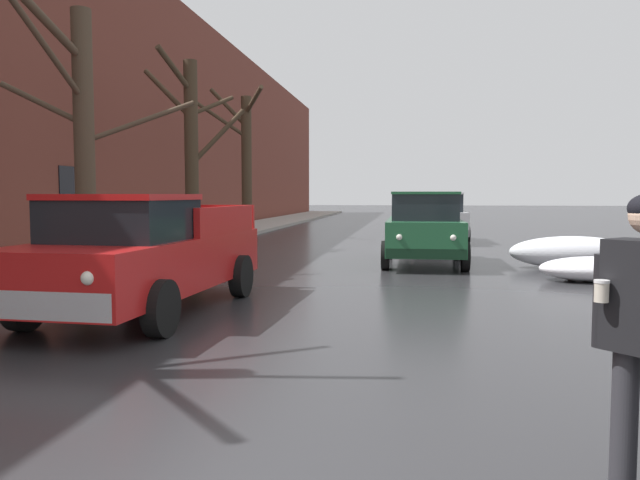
{
  "coord_description": "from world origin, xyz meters",
  "views": [
    {
      "loc": [
        1.54,
        -2.48,
        1.75
      ],
      "look_at": [
        0.02,
        7.99,
        0.98
      ],
      "focal_mm": 35.09,
      "sensor_mm": 36.0,
      "label": 1
    }
  ],
  "objects_px": {
    "suv_green_parked_kerbside_close": "(424,225)",
    "pickup_truck_red_approaching_near_lane": "(143,254)",
    "suv_grey_parked_far_down_block": "(423,211)",
    "bare_tree_far_down_block": "(245,159)",
    "bare_tree_mid_block": "(191,147)",
    "suv_silver_parked_kerbside_mid": "(436,215)",
    "bare_tree_second_along_sidewalk": "(81,134)"
  },
  "relations": [
    {
      "from": "bare_tree_far_down_block",
      "to": "pickup_truck_red_approaching_near_lane",
      "type": "xyz_separation_m",
      "value": [
        2.72,
        -15.88,
        -2.28
      ]
    },
    {
      "from": "bare_tree_second_along_sidewalk",
      "to": "suv_silver_parked_kerbside_mid",
      "type": "height_order",
      "value": "bare_tree_second_along_sidewalk"
    },
    {
      "from": "bare_tree_mid_block",
      "to": "pickup_truck_red_approaching_near_lane",
      "type": "relative_size",
      "value": 1.12
    },
    {
      "from": "bare_tree_second_along_sidewalk",
      "to": "suv_green_parked_kerbside_close",
      "type": "height_order",
      "value": "bare_tree_second_along_sidewalk"
    },
    {
      "from": "suv_grey_parked_far_down_block",
      "to": "suv_green_parked_kerbside_close",
      "type": "bearing_deg",
      "value": -90.94
    },
    {
      "from": "bare_tree_far_down_block",
      "to": "bare_tree_second_along_sidewalk",
      "type": "bearing_deg",
      "value": -89.81
    },
    {
      "from": "bare_tree_far_down_block",
      "to": "suv_green_parked_kerbside_close",
      "type": "xyz_separation_m",
      "value": [
        6.96,
        -8.7,
        -2.18
      ]
    },
    {
      "from": "suv_grey_parked_far_down_block",
      "to": "suv_silver_parked_kerbside_mid",
      "type": "bearing_deg",
      "value": -86.07
    },
    {
      "from": "suv_grey_parked_far_down_block",
      "to": "bare_tree_mid_block",
      "type": "bearing_deg",
      "value": -123.66
    },
    {
      "from": "bare_tree_far_down_block",
      "to": "suv_silver_parked_kerbside_mid",
      "type": "bearing_deg",
      "value": -8.25
    },
    {
      "from": "bare_tree_far_down_block",
      "to": "suv_green_parked_kerbside_close",
      "type": "relative_size",
      "value": 1.4
    },
    {
      "from": "bare_tree_second_along_sidewalk",
      "to": "suv_green_parked_kerbside_close",
      "type": "relative_size",
      "value": 1.33
    },
    {
      "from": "pickup_truck_red_approaching_near_lane",
      "to": "bare_tree_far_down_block",
      "type": "bearing_deg",
      "value": 99.73
    },
    {
      "from": "bare_tree_far_down_block",
      "to": "suv_grey_parked_far_down_block",
      "type": "height_order",
      "value": "bare_tree_far_down_block"
    },
    {
      "from": "bare_tree_second_along_sidewalk",
      "to": "bare_tree_far_down_block",
      "type": "xyz_separation_m",
      "value": [
        -0.04,
        12.72,
        0.19
      ]
    },
    {
      "from": "suv_grey_parked_far_down_block",
      "to": "bare_tree_far_down_block",
      "type": "bearing_deg",
      "value": -148.35
    },
    {
      "from": "suv_grey_parked_far_down_block",
      "to": "pickup_truck_red_approaching_near_lane",
      "type": "bearing_deg",
      "value": -102.37
    },
    {
      "from": "bare_tree_far_down_block",
      "to": "bare_tree_mid_block",
      "type": "bearing_deg",
      "value": -89.75
    },
    {
      "from": "pickup_truck_red_approaching_near_lane",
      "to": "suv_green_parked_kerbside_close",
      "type": "relative_size",
      "value": 1.24
    },
    {
      "from": "bare_tree_second_along_sidewalk",
      "to": "suv_grey_parked_far_down_block",
      "type": "distance_m",
      "value": 18.68
    },
    {
      "from": "suv_green_parked_kerbside_close",
      "to": "suv_grey_parked_far_down_block",
      "type": "height_order",
      "value": "same"
    },
    {
      "from": "bare_tree_mid_block",
      "to": "suv_grey_parked_far_down_block",
      "type": "bearing_deg",
      "value": 56.34
    },
    {
      "from": "bare_tree_second_along_sidewalk",
      "to": "pickup_truck_red_approaching_near_lane",
      "type": "bearing_deg",
      "value": -49.65
    },
    {
      "from": "suv_green_parked_kerbside_close",
      "to": "suv_grey_parked_far_down_block",
      "type": "relative_size",
      "value": 0.99
    },
    {
      "from": "bare_tree_second_along_sidewalk",
      "to": "bare_tree_far_down_block",
      "type": "relative_size",
      "value": 0.95
    },
    {
      "from": "pickup_truck_red_approaching_near_lane",
      "to": "suv_silver_parked_kerbside_mid",
      "type": "relative_size",
      "value": 1.13
    },
    {
      "from": "bare_tree_far_down_block",
      "to": "suv_grey_parked_far_down_block",
      "type": "distance_m",
      "value": 8.71
    },
    {
      "from": "bare_tree_mid_block",
      "to": "pickup_truck_red_approaching_near_lane",
      "type": "xyz_separation_m",
      "value": [
        2.7,
        -9.57,
        -2.3
      ]
    },
    {
      "from": "suv_green_parked_kerbside_close",
      "to": "pickup_truck_red_approaching_near_lane",
      "type": "bearing_deg",
      "value": -120.55
    },
    {
      "from": "bare_tree_far_down_block",
      "to": "suv_grey_parked_far_down_block",
      "type": "relative_size",
      "value": 1.38
    },
    {
      "from": "suv_silver_parked_kerbside_mid",
      "to": "suv_green_parked_kerbside_close",
      "type": "bearing_deg",
      "value": -94.48
    },
    {
      "from": "suv_green_parked_kerbside_close",
      "to": "suv_silver_parked_kerbside_mid",
      "type": "xyz_separation_m",
      "value": [
        0.6,
        7.61,
        0.0
      ]
    }
  ]
}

